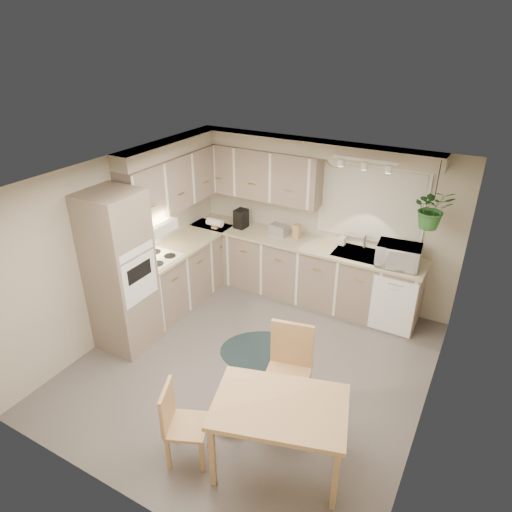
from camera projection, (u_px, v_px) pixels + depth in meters
name	position (u px, v px, depth m)	size (l,w,h in m)	color
floor	(253.00, 365.00, 5.69)	(4.20, 4.20, 0.00)	#5F5954
ceiling	(252.00, 179.00, 4.60)	(4.20, 4.20, 0.00)	silver
wall_back	(322.00, 220.00, 6.78)	(4.00, 0.04, 2.40)	#B6AE96
wall_front	(118.00, 402.00, 3.51)	(4.00, 0.04, 2.40)	#B6AE96
wall_left	(121.00, 245.00, 6.01)	(0.04, 4.20, 2.40)	#B6AE96
wall_right	(438.00, 334.00, 4.28)	(0.04, 4.20, 2.40)	#B6AE96
base_cab_left	(183.00, 272.00, 6.91)	(0.60, 1.85, 0.90)	gray
base_cab_back	(299.00, 270.00, 6.98)	(3.60, 0.60, 0.90)	gray
counter_left	(182.00, 244.00, 6.69)	(0.64, 1.89, 0.04)	beige
counter_back	(300.00, 242.00, 6.76)	(3.64, 0.64, 0.04)	beige
oven_stack	(120.00, 273.00, 5.65)	(0.65, 0.65, 2.10)	gray
wall_oven_face	(140.00, 279.00, 5.51)	(0.02, 0.56, 0.58)	white
upper_cab_left	(175.00, 181.00, 6.44)	(0.35, 2.00, 0.75)	gray
upper_cab_back	(257.00, 173.00, 6.80)	(2.00, 0.35, 0.75)	gray
soffit_left	(171.00, 147.00, 6.23)	(0.30, 2.00, 0.20)	#B6AE96
soffit_back	(309.00, 147.00, 6.26)	(3.60, 0.30, 0.20)	#B6AE96
cooktop	(156.00, 258.00, 6.22)	(0.52, 0.58, 0.02)	white
range_hood	(152.00, 228.00, 6.03)	(0.40, 0.60, 0.14)	white
window_blinds	(370.00, 203.00, 6.28)	(1.40, 0.02, 1.00)	beige
window_frame	(371.00, 203.00, 6.28)	(1.50, 0.02, 1.10)	silver
sink	(359.00, 256.00, 6.38)	(0.70, 0.48, 0.10)	#A2A5AA
dishwasher_front	(392.00, 307.00, 6.09)	(0.58, 0.01, 0.83)	white
track_light_bar	(365.00, 160.00, 5.54)	(0.80, 0.04, 0.04)	white
wall_clock	(336.00, 157.00, 6.25)	(0.30, 0.30, 0.03)	gold
dining_table	(279.00, 435.00, 4.25)	(1.21, 0.80, 0.76)	tan
chair_left	(187.00, 424.00, 4.31)	(0.39, 0.39, 0.84)	tan
chair_back	(287.00, 376.00, 4.77)	(0.48, 0.48, 1.03)	tan
braided_rug	(265.00, 352.00, 5.91)	(1.18, 0.89, 0.01)	black
pet_bed	(235.00, 412.00, 4.92)	(0.54, 0.54, 0.12)	#C15326
microwave	(399.00, 253.00, 5.97)	(0.55, 0.31, 0.37)	white
soap_bottle	(342.00, 242.00, 6.59)	(0.09, 0.20, 0.09)	white
hanging_plant	(432.00, 213.00, 5.55)	(0.46, 0.51, 0.40)	#2B6628
coffee_maker	(241.00, 219.00, 7.13)	(0.17, 0.20, 0.30)	black
toaster	(279.00, 230.00, 6.89)	(0.28, 0.16, 0.17)	#A2A5AA
knife_block	(297.00, 232.00, 6.78)	(0.10, 0.10, 0.22)	tan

